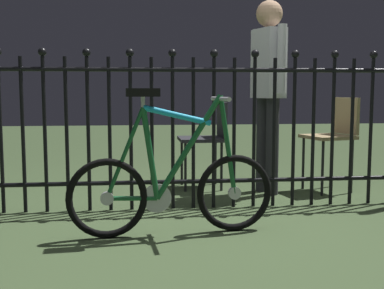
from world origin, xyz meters
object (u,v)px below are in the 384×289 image
(bicycle, at_px, (172,185))
(chair_charcoal, at_px, (209,134))
(chair_tan, at_px, (335,132))
(person_visitor, at_px, (268,79))

(bicycle, relative_size, chair_charcoal, 1.63)
(bicycle, height_order, chair_charcoal, bicycle)
(bicycle, distance_m, chair_charcoal, 1.55)
(chair_charcoal, relative_size, chair_tan, 0.95)
(bicycle, xyz_separation_m, chair_charcoal, (0.45, 1.47, 0.18))
(chair_charcoal, distance_m, chair_tan, 1.13)
(bicycle, height_order, person_visitor, person_visitor)
(bicycle, relative_size, person_visitor, 0.78)
(bicycle, bearing_deg, chair_tan, 38.11)
(bicycle, bearing_deg, chair_charcoal, 73.10)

